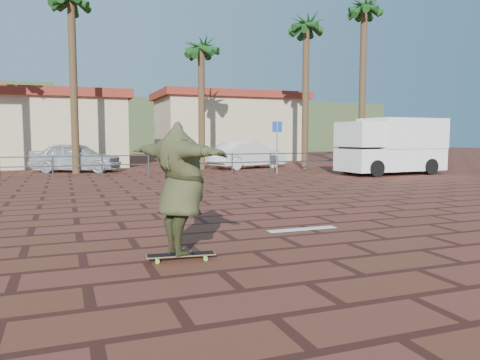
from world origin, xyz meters
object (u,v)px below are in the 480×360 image
object	(u,v)px
car_silver	(76,157)
car_white	(247,155)
longboard	(181,255)
skateboarder	(180,189)
campervan	(392,145)

from	to	relation	value
car_silver	car_white	xyz separation A→B (m)	(9.13, -0.49, 0.01)
longboard	skateboarder	distance (m)	0.96
longboard	campervan	distance (m)	17.65
campervan	car_white	distance (m)	8.01
longboard	car_white	world-z (taller)	car_white
skateboarder	longboard	bearing A→B (deg)	116.64
car_white	campervan	bearing A→B (deg)	-161.93
campervan	car_silver	xyz separation A→B (m)	(-14.01, 6.82, -0.64)
longboard	skateboarder	xyz separation A→B (m)	(0.00, 0.00, 0.96)
campervan	car_silver	size ratio (longest dim) A/B	1.18
skateboarder	car_white	world-z (taller)	skateboarder
longboard	car_silver	xyz separation A→B (m)	(-0.95, 18.62, 0.67)
skateboarder	car_silver	bearing A→B (deg)	-15.45
campervan	car_white	xyz separation A→B (m)	(-4.87, 6.33, -0.63)
car_silver	car_white	world-z (taller)	car_white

